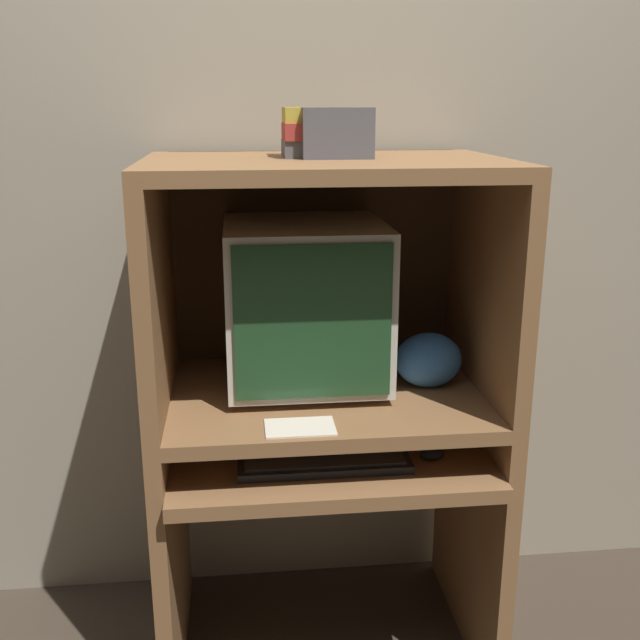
% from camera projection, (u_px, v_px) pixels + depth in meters
% --- Properties ---
extents(wall_back, '(6.00, 0.06, 2.60)m').
position_uv_depth(wall_back, '(311.00, 177.00, 2.18)').
color(wall_back, gray).
rests_on(wall_back, ground_plane).
extents(desk_base, '(0.88, 0.64, 0.65)m').
position_uv_depth(desk_base, '(327.00, 524.00, 2.04)').
color(desk_base, brown).
rests_on(desk_base, ground_plane).
extents(desk_monitor_shelf, '(0.88, 0.61, 0.13)m').
position_uv_depth(desk_monitor_shelf, '(325.00, 401.00, 1.98)').
color(desk_monitor_shelf, brown).
rests_on(desk_monitor_shelf, desk_base).
extents(hutch_upper, '(0.88, 0.61, 0.60)m').
position_uv_depth(hutch_upper, '(324.00, 240.00, 1.89)').
color(hutch_upper, brown).
rests_on(hutch_upper, desk_monitor_shelf).
extents(crt_monitor, '(0.41, 0.42, 0.43)m').
position_uv_depth(crt_monitor, '(305.00, 302.00, 1.97)').
color(crt_monitor, beige).
rests_on(crt_monitor, desk_monitor_shelf).
extents(keyboard, '(0.42, 0.14, 0.03)m').
position_uv_depth(keyboard, '(324.00, 461.00, 1.84)').
color(keyboard, black).
rests_on(keyboard, desk_base).
extents(mouse, '(0.06, 0.04, 0.03)m').
position_uv_depth(mouse, '(432.00, 454.00, 1.88)').
color(mouse, black).
rests_on(mouse, desk_base).
extents(snack_bag, '(0.18, 0.13, 0.15)m').
position_uv_depth(snack_bag, '(428.00, 360.00, 1.98)').
color(snack_bag, '#336BB7').
rests_on(snack_bag, desk_monitor_shelf).
extents(book_stack, '(0.21, 0.16, 0.12)m').
position_uv_depth(book_stack, '(324.00, 132.00, 1.84)').
color(book_stack, '#4C4C51').
rests_on(book_stack, hutch_upper).
extents(paper_card, '(0.16, 0.11, 0.00)m').
position_uv_depth(paper_card, '(300.00, 427.00, 1.74)').
color(paper_card, beige).
rests_on(paper_card, desk_monitor_shelf).
extents(storage_box, '(0.17, 0.14, 0.12)m').
position_uv_depth(storage_box, '(335.00, 133.00, 1.81)').
color(storage_box, '#4C4C51').
rests_on(storage_box, hutch_upper).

